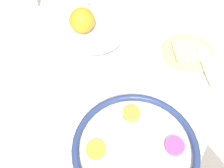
{
  "coord_description": "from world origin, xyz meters",
  "views": [
    {
      "loc": [
        -0.41,
        0.03,
        1.4
      ],
      "look_at": [
        0.06,
        0.01,
        0.78
      ],
      "focal_mm": 42.0,
      "sensor_mm": 36.0,
      "label": 1
    }
  ],
  "objects_px": {
    "fruit_stand": "(94,31)",
    "cup_near": "(30,2)",
    "bread_plate": "(188,52)",
    "napkin_roll": "(210,67)",
    "orange_fruit": "(82,21)",
    "cup_mid": "(81,7)",
    "seder_plate": "(135,148)"
  },
  "relations": [
    {
      "from": "fruit_stand",
      "to": "cup_near",
      "type": "distance_m",
      "value": 0.35
    },
    {
      "from": "bread_plate",
      "to": "fruit_stand",
      "type": "bearing_deg",
      "value": 82.11
    },
    {
      "from": "bread_plate",
      "to": "cup_near",
      "type": "bearing_deg",
      "value": 63.9
    },
    {
      "from": "napkin_roll",
      "to": "cup_near",
      "type": "bearing_deg",
      "value": 59.87
    },
    {
      "from": "fruit_stand",
      "to": "cup_near",
      "type": "height_order",
      "value": "fruit_stand"
    },
    {
      "from": "orange_fruit",
      "to": "cup_near",
      "type": "relative_size",
      "value": 1.24
    },
    {
      "from": "fruit_stand",
      "to": "cup_mid",
      "type": "height_order",
      "value": "fruit_stand"
    },
    {
      "from": "bread_plate",
      "to": "cup_mid",
      "type": "xyz_separation_m",
      "value": [
        0.24,
        0.37,
        0.02
      ]
    },
    {
      "from": "bread_plate",
      "to": "cup_mid",
      "type": "distance_m",
      "value": 0.44
    },
    {
      "from": "fruit_stand",
      "to": "orange_fruit",
      "type": "bearing_deg",
      "value": 125.2
    },
    {
      "from": "bread_plate",
      "to": "cup_near",
      "type": "distance_m",
      "value": 0.64
    },
    {
      "from": "fruit_stand",
      "to": "napkin_roll",
      "type": "xyz_separation_m",
      "value": [
        -0.13,
        -0.37,
        -0.06
      ]
    },
    {
      "from": "bread_plate",
      "to": "napkin_roll",
      "type": "distance_m",
      "value": 0.1
    },
    {
      "from": "orange_fruit",
      "to": "cup_near",
      "type": "bearing_deg",
      "value": 40.54
    },
    {
      "from": "bread_plate",
      "to": "orange_fruit",
      "type": "bearing_deg",
      "value": 86.41
    },
    {
      "from": "orange_fruit",
      "to": "bread_plate",
      "type": "xyz_separation_m",
      "value": [
        -0.02,
        -0.35,
        -0.13
      ]
    },
    {
      "from": "orange_fruit",
      "to": "cup_near",
      "type": "distance_m",
      "value": 0.36
    },
    {
      "from": "seder_plate",
      "to": "cup_near",
      "type": "height_order",
      "value": "cup_near"
    },
    {
      "from": "bread_plate",
      "to": "napkin_roll",
      "type": "height_order",
      "value": "napkin_roll"
    },
    {
      "from": "seder_plate",
      "to": "cup_near",
      "type": "distance_m",
      "value": 0.72
    },
    {
      "from": "napkin_roll",
      "to": "cup_mid",
      "type": "distance_m",
      "value": 0.53
    },
    {
      "from": "seder_plate",
      "to": "napkin_roll",
      "type": "distance_m",
      "value": 0.38
    },
    {
      "from": "bread_plate",
      "to": "cup_mid",
      "type": "height_order",
      "value": "cup_mid"
    },
    {
      "from": "bread_plate",
      "to": "cup_near",
      "type": "xyz_separation_m",
      "value": [
        0.28,
        0.57,
        0.02
      ]
    },
    {
      "from": "cup_mid",
      "to": "napkin_roll",
      "type": "bearing_deg",
      "value": -127.11
    },
    {
      "from": "fruit_stand",
      "to": "seder_plate",
      "type": "bearing_deg",
      "value": -165.34
    },
    {
      "from": "orange_fruit",
      "to": "cup_near",
      "type": "height_order",
      "value": "orange_fruit"
    },
    {
      "from": "napkin_roll",
      "to": "cup_near",
      "type": "distance_m",
      "value": 0.72
    },
    {
      "from": "seder_plate",
      "to": "napkin_roll",
      "type": "height_order",
      "value": "napkin_roll"
    },
    {
      "from": "seder_plate",
      "to": "fruit_stand",
      "type": "relative_size",
      "value": 1.61
    },
    {
      "from": "seder_plate",
      "to": "cup_near",
      "type": "bearing_deg",
      "value": 29.58
    },
    {
      "from": "seder_plate",
      "to": "bread_plate",
      "type": "distance_m",
      "value": 0.41
    }
  ]
}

